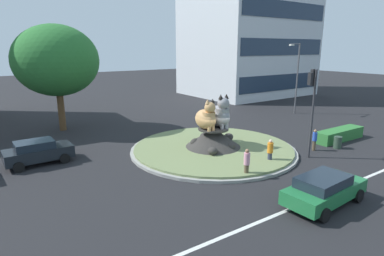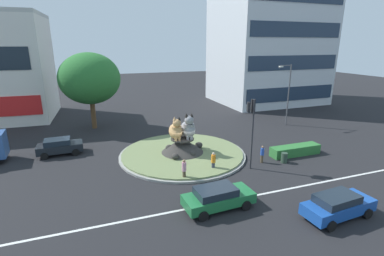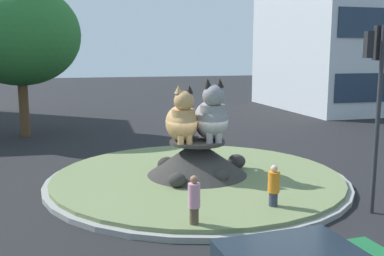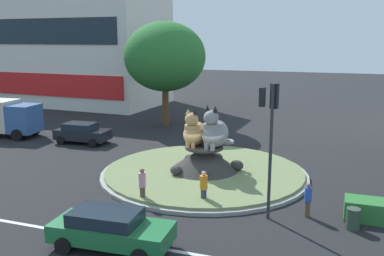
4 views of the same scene
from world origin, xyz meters
The scene contains 17 objects.
ground_plane centered at (0.00, 0.00, 0.00)m, with size 160.00×160.00×0.00m, color black.
lane_centreline centered at (0.00, -8.86, 0.00)m, with size 112.00×0.20×0.01m, color silver.
roundabout_island centered at (0.00, 0.00, 0.45)m, with size 11.81×11.81×1.68m.
cat_statue_calico centered at (-0.60, 0.03, 2.48)m, with size 1.39×2.15×2.21m.
cat_statue_grey centered at (0.60, 0.03, 2.57)m, with size 1.75×2.43×2.44m.
traffic_light_mast centered at (4.41, -4.70, 4.27)m, with size 0.79×0.46×5.89m.
office_tower centered at (22.47, 20.44, 17.04)m, with size 17.78×14.63×34.09m.
clipped_hedge_strip centered at (10.07, -3.52, 0.45)m, with size 4.95×1.20×0.90m, color #2D7033.
broadleaf_tree_behind_island centered at (-7.59, 12.31, 6.14)m, with size 7.16×7.16×9.19m.
streetlight_arm centered at (15.68, 5.48, 4.43)m, with size 2.06×0.52×7.70m.
pedestrian_orange_shirt centered at (1.32, -4.19, 0.85)m, with size 0.37×0.37×1.63m.
pedestrian_pink_shirt centered at (-1.47, -5.01, 0.91)m, with size 0.35×0.35×1.72m.
pedestrian_blue_shirt centered at (6.07, -4.06, 0.83)m, with size 0.32×0.32×1.56m.
sedan_on_far_lane centered at (-0.66, -9.40, 0.78)m, with size 4.63×2.26×1.47m.
hatchback_near_shophouse centered at (-10.90, 4.11, 0.81)m, with size 4.09×2.14×1.53m.
parked_car_right centered at (5.74, -12.72, 0.80)m, with size 4.69×2.19×1.52m.
litter_bin centered at (7.94, -4.72, 0.45)m, with size 0.56×0.56×0.90m.
Camera 2 is at (-7.61, -23.99, 10.12)m, focal length 26.67 mm.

